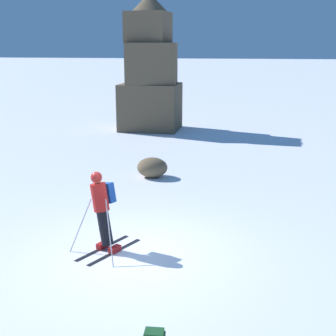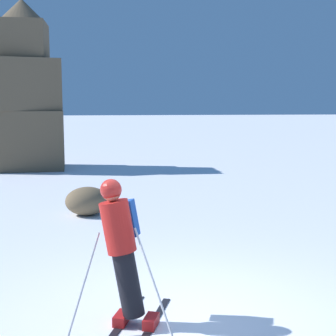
% 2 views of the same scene
% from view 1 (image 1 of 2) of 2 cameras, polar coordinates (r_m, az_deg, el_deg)
% --- Properties ---
extents(ground_plane, '(300.00, 300.00, 0.00)m').
position_cam_1_polar(ground_plane, '(10.35, -4.12, -10.20)').
color(ground_plane, white).
extents(skier, '(1.37, 1.68, 1.76)m').
position_cam_1_polar(skier, '(10.27, -8.01, -4.66)').
color(skier, black).
rests_on(skier, ground).
extents(rock_pillar, '(3.02, 2.65, 6.88)m').
position_cam_1_polar(rock_pillar, '(24.73, -2.15, 11.33)').
color(rock_pillar, brown).
rests_on(rock_pillar, ground).
extents(exposed_boulder_0, '(1.04, 0.88, 0.68)m').
position_cam_1_polar(exposed_boulder_0, '(15.87, -1.93, 0.07)').
color(exposed_boulder_0, brown).
rests_on(exposed_boulder_0, ground).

